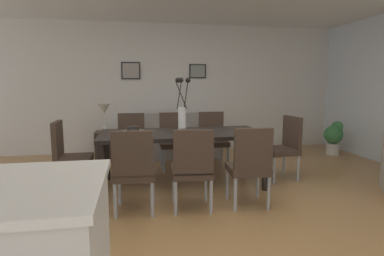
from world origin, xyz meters
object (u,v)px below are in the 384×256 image
at_px(dining_chair_head_east, 285,144).
at_px(potted_plant, 334,136).
at_px(dining_chair_far_left, 192,166).
at_px(dining_table, 182,137).
at_px(dining_chair_near_right, 132,139).
at_px(centerpiece_vase, 182,111).
at_px(table_lamp, 104,111).
at_px(side_table, 106,145).
at_px(framed_picture_left, 131,71).
at_px(bowl_near_left, 133,133).
at_px(dining_chair_mid_right, 213,137).
at_px(bowl_far_left, 185,132).
at_px(dining_chair_far_right, 173,138).
at_px(framed_picture_center, 198,71).
at_px(dining_chair_mid_left, 250,163).
at_px(sofa, 170,141).
at_px(dining_chair_head_west, 68,153).
at_px(bowl_near_right, 133,128).
at_px(dining_chair_near_left, 134,167).

distance_m(dining_chair_head_east, potted_plant, 2.15).
xyz_separation_m(dining_chair_far_left, potted_plant, (3.26, 2.24, -0.14)).
distance_m(dining_table, dining_chair_near_right, 1.12).
bearing_deg(centerpiece_vase, dining_chair_near_right, 128.56).
bearing_deg(table_lamp, side_table, -90.00).
xyz_separation_m(side_table, framed_picture_left, (0.49, 0.57, 1.39)).
bearing_deg(bowl_near_left, dining_chair_mid_right, 39.99).
relative_size(bowl_far_left, side_table, 0.33).
relative_size(dining_chair_far_right, framed_picture_center, 2.62).
bearing_deg(dining_chair_far_left, dining_chair_head_east, 31.09).
bearing_deg(centerpiece_vase, dining_chair_head_east, 0.74).
height_order(dining_chair_mid_left, side_table, dining_chair_mid_left).
bearing_deg(potted_plant, dining_chair_far_right, -172.17).
bearing_deg(dining_chair_far_right, table_lamp, 143.24).
distance_m(bowl_far_left, sofa, 2.11).
relative_size(dining_chair_far_left, potted_plant, 1.37).
bearing_deg(dining_chair_head_east, dining_chair_mid_left, -133.61).
xyz_separation_m(dining_chair_head_west, bowl_near_right, (0.83, 0.21, 0.27)).
relative_size(dining_chair_near_left, dining_chair_mid_left, 1.00).
xyz_separation_m(dining_chair_mid_right, sofa, (-0.61, 0.95, -0.23)).
height_order(dining_chair_mid_right, bowl_far_left, dining_chair_mid_right).
xyz_separation_m(dining_table, dining_chair_head_east, (1.52, 0.02, -0.16)).
xyz_separation_m(dining_chair_head_west, bowl_far_left, (1.49, -0.23, 0.27)).
height_order(bowl_far_left, sofa, bowl_far_left).
bearing_deg(framed_picture_left, dining_chair_mid_right, -47.13).
xyz_separation_m(dining_chair_mid_left, bowl_far_left, (-0.63, 0.70, 0.27)).
xyz_separation_m(dining_chair_far_left, side_table, (-1.15, 2.66, -0.25)).
relative_size(dining_chair_near_right, framed_picture_left, 2.47).
xyz_separation_m(framed_picture_left, framed_picture_center, (1.36, 0.00, -0.00)).
xyz_separation_m(dining_chair_head_west, potted_plant, (4.72, 1.31, -0.14)).
height_order(dining_chair_mid_left, framed_picture_center, framed_picture_center).
bearing_deg(dining_chair_near_right, bowl_near_right, -87.60).
bearing_deg(dining_chair_near_right, dining_chair_near_left, -88.92).
xyz_separation_m(dining_chair_mid_right, bowl_near_right, (-1.31, -0.66, 0.27)).
bearing_deg(bowl_far_left, framed_picture_left, 105.05).
xyz_separation_m(dining_table, dining_chair_far_right, (-0.01, 0.88, -0.16)).
xyz_separation_m(dining_chair_near_right, dining_chair_head_west, (-0.81, -0.85, 0.00)).
bearing_deg(table_lamp, dining_chair_mid_left, -55.95).
xyz_separation_m(centerpiece_vase, bowl_near_left, (-0.66, -0.22, -0.24)).
height_order(bowl_near_left, side_table, bowl_near_left).
xyz_separation_m(bowl_far_left, framed_picture_left, (-0.68, 2.53, 0.87)).
bearing_deg(dining_chair_near_left, framed_picture_center, 67.32).
xyz_separation_m(bowl_near_left, table_lamp, (-0.52, 1.96, 0.11)).
relative_size(dining_table, framed_picture_center, 6.28).
bearing_deg(bowl_near_right, dining_chair_head_west, -166.19).
bearing_deg(bowl_far_left, dining_chair_far_right, 90.72).
bearing_deg(dining_chair_head_west, dining_chair_head_east, 0.16).
bearing_deg(dining_chair_near_left, dining_chair_near_right, 91.08).
bearing_deg(table_lamp, bowl_near_right, -71.38).
bearing_deg(dining_chair_far_left, dining_table, 88.15).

